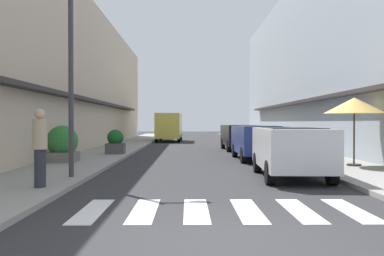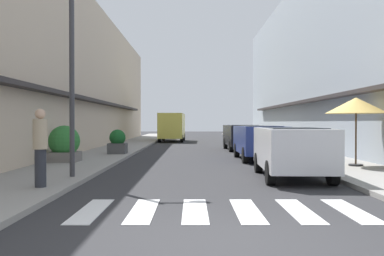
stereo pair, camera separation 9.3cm
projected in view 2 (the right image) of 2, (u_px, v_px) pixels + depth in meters
ground_plane at (200, 151)px, 24.07m from camera, size 100.93×100.93×0.00m
sidewalk_left at (115, 150)px, 24.05m from camera, size 2.76×64.23×0.12m
sidewalk_right at (284, 150)px, 24.09m from camera, size 2.76×64.23×0.12m
building_row_left at (53, 76)px, 25.26m from camera, size 5.50×43.29×8.73m
building_row_right at (345, 59)px, 25.32m from camera, size 5.50×43.29×10.70m
crosswalk at (219, 211)px, 7.82m from camera, size 5.20×2.20×0.01m
parked_car_near at (290, 147)px, 12.34m from camera, size 1.96×4.25×1.47m
parked_car_mid at (257, 139)px, 18.28m from camera, size 1.84×4.46×1.47m
parked_car_far at (240, 134)px, 24.66m from camera, size 1.91×4.42×1.47m
delivery_van at (170, 125)px, 35.85m from camera, size 2.11×5.45×2.37m
street_lamp at (77, 54)px, 11.77m from camera, size 1.19×0.28×5.54m
cafe_umbrella at (354, 106)px, 14.72m from camera, size 2.08×2.08×2.36m
planter_midblock at (62, 144)px, 16.31m from camera, size 1.19×1.19×1.38m
planter_far at (116, 142)px, 20.44m from camera, size 0.86×0.86×1.16m
pedestrian_walking_near at (38, 146)px, 9.88m from camera, size 0.34×0.34×1.82m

